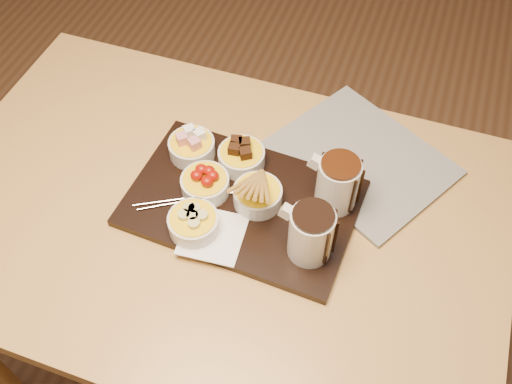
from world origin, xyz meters
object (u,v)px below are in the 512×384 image
(dining_table, at_px, (216,235))
(bowl_strawberries, at_px, (205,185))
(serving_board, at_px, (242,203))
(pitcher_dark_chocolate, at_px, (311,234))
(pitcher_milk_chocolate, at_px, (337,184))
(newspaper, at_px, (361,159))

(dining_table, bearing_deg, bowl_strawberries, 134.99)
(serving_board, xyz_separation_m, pitcher_dark_chocolate, (0.16, -0.07, 0.07))
(pitcher_dark_chocolate, height_order, pitcher_milk_chocolate, same)
(pitcher_milk_chocolate, bearing_deg, newspaper, 83.16)
(newspaper, bearing_deg, pitcher_milk_chocolate, -70.34)
(serving_board, bearing_deg, bowl_strawberries, -176.42)
(bowl_strawberries, relative_size, newspaper, 0.28)
(bowl_strawberries, bearing_deg, serving_board, 0.48)
(serving_board, distance_m, newspaper, 0.29)
(bowl_strawberries, height_order, pitcher_milk_chocolate, pitcher_milk_chocolate)
(bowl_strawberries, distance_m, pitcher_dark_chocolate, 0.25)
(serving_board, relative_size, newspaper, 1.29)
(dining_table, distance_m, bowl_strawberries, 0.14)
(dining_table, relative_size, pitcher_milk_chocolate, 10.44)
(bowl_strawberries, height_order, pitcher_dark_chocolate, pitcher_dark_chocolate)
(pitcher_dark_chocolate, bearing_deg, pitcher_milk_chocolate, 85.60)
(dining_table, xyz_separation_m, serving_board, (0.05, 0.03, 0.11))
(pitcher_dark_chocolate, relative_size, newspaper, 0.32)
(bowl_strawberries, height_order, newspaper, bowl_strawberries)
(pitcher_milk_chocolate, height_order, newspaper, pitcher_milk_chocolate)
(dining_table, xyz_separation_m, pitcher_milk_chocolate, (0.23, 0.09, 0.17))
(bowl_strawberries, bearing_deg, pitcher_dark_chocolate, -15.75)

